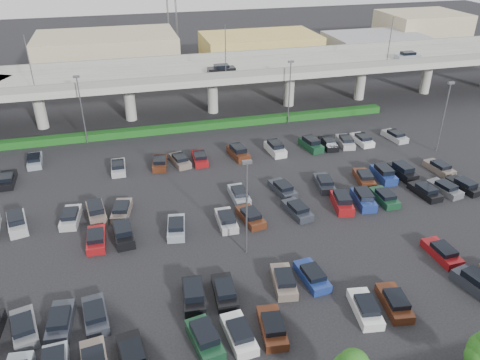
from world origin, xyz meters
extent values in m
plane|color=black|center=(0.00, 0.00, 0.00)|extent=(280.00, 280.00, 0.00)
cube|color=gray|center=(0.00, 32.00, 7.25)|extent=(150.00, 13.00, 1.10)
cube|color=slate|center=(0.00, 25.75, 8.30)|extent=(150.00, 0.50, 1.00)
cube|color=slate|center=(0.00, 38.25, 8.30)|extent=(150.00, 0.50, 1.00)
cylinder|color=gray|center=(-23.00, 32.00, 3.35)|extent=(1.80, 1.80, 6.70)
cube|color=slate|center=(-23.00, 32.00, 6.50)|extent=(2.60, 9.75, 0.50)
cylinder|color=gray|center=(-9.00, 32.00, 3.35)|extent=(1.80, 1.80, 6.70)
cube|color=slate|center=(-9.00, 32.00, 6.50)|extent=(2.60, 9.75, 0.50)
cylinder|color=gray|center=(5.00, 32.00, 3.35)|extent=(1.80, 1.80, 6.70)
cube|color=slate|center=(5.00, 32.00, 6.50)|extent=(2.60, 9.75, 0.50)
cylinder|color=gray|center=(19.00, 32.00, 3.35)|extent=(1.80, 1.80, 6.70)
cube|color=slate|center=(19.00, 32.00, 6.50)|extent=(2.60, 9.75, 0.50)
cylinder|color=gray|center=(33.00, 32.00, 3.35)|extent=(1.80, 1.80, 6.70)
cube|color=slate|center=(33.00, 32.00, 6.50)|extent=(2.60, 9.75, 0.50)
cylinder|color=gray|center=(47.00, 32.00, 3.35)|extent=(1.80, 1.80, 6.70)
cube|color=slate|center=(47.00, 32.00, 6.50)|extent=(2.60, 9.75, 0.50)
cube|color=black|center=(6.00, 29.00, 8.21)|extent=(4.40, 1.82, 0.82)
cube|color=black|center=(6.00, 29.00, 8.84)|extent=(2.30, 1.60, 0.50)
cube|color=gray|center=(40.00, 29.00, 8.21)|extent=(4.40, 1.82, 0.82)
cube|color=black|center=(40.00, 29.00, 8.84)|extent=(2.30, 1.60, 0.50)
cylinder|color=#535359|center=(-22.00, 25.90, 11.80)|extent=(0.14, 0.14, 8.00)
cylinder|color=#535359|center=(6.00, 25.90, 11.80)|extent=(0.14, 0.14, 8.00)
cylinder|color=#535359|center=(34.00, 25.90, 11.80)|extent=(0.14, 0.14, 8.00)
cube|color=#134214|center=(0.00, 25.00, 0.55)|extent=(66.00, 1.60, 1.10)
cube|color=black|center=(-14.50, -18.70, 1.04)|extent=(1.85, 2.47, 0.50)
cube|color=black|center=(-11.75, -18.50, 0.41)|extent=(2.40, 4.61, 0.82)
cube|color=black|center=(-11.75, -18.70, 1.04)|extent=(1.90, 2.50, 0.50)
cube|color=#153C24|center=(-6.25, -18.50, 0.53)|extent=(2.54, 4.65, 1.05)
cube|color=black|center=(-6.25, -18.50, 1.34)|extent=(2.02, 2.83, 0.65)
cube|color=white|center=(-3.50, -18.50, 0.41)|extent=(2.19, 4.54, 0.82)
cube|color=black|center=(-3.50, -18.70, 1.04)|extent=(1.79, 2.43, 0.50)
cube|color=#4D2514|center=(-0.75, -18.50, 0.41)|extent=(2.30, 4.58, 0.82)
cube|color=black|center=(-0.75, -18.70, 1.04)|extent=(1.85, 2.47, 0.50)
cube|color=white|center=(7.50, -18.50, 0.41)|extent=(2.42, 4.61, 0.82)
cube|color=black|center=(7.50, -18.70, 1.04)|extent=(1.91, 2.50, 0.50)
cube|color=#4D2514|center=(10.25, -18.50, 0.41)|extent=(2.43, 4.62, 0.82)
cube|color=black|center=(10.25, -18.70, 1.04)|extent=(1.91, 2.51, 0.50)
cube|color=#292C35|center=(18.50, -18.50, 0.53)|extent=(2.69, 4.68, 1.05)
cube|color=black|center=(18.50, -18.50, 1.34)|extent=(2.11, 2.88, 0.65)
cube|color=#57595E|center=(-20.00, -13.50, 0.41)|extent=(2.77, 4.70, 0.82)
cube|color=black|center=(-20.00, -13.69, 1.04)|extent=(2.08, 2.60, 0.50)
cube|color=#292C35|center=(-17.25, -13.50, 0.41)|extent=(2.19, 4.54, 0.82)
cube|color=black|center=(-17.25, -13.70, 1.04)|extent=(1.79, 2.43, 0.50)
cube|color=#292C35|center=(-14.50, -13.50, 0.41)|extent=(2.34, 4.59, 0.82)
cube|color=black|center=(-14.50, -13.70, 1.04)|extent=(1.87, 2.48, 0.50)
cube|color=black|center=(-6.25, -13.50, 0.53)|extent=(2.21, 4.55, 1.05)
cube|color=black|center=(-6.25, -13.50, 1.34)|extent=(1.83, 2.73, 0.65)
cube|color=black|center=(-3.50, -13.50, 0.41)|extent=(2.06, 4.49, 0.82)
cube|color=black|center=(-3.50, -13.70, 1.04)|extent=(1.72, 2.38, 0.50)
cube|color=#6E6056|center=(2.00, -13.50, 0.41)|extent=(2.44, 4.62, 0.82)
cube|color=black|center=(2.00, -13.70, 1.04)|extent=(1.92, 2.51, 0.50)
cube|color=navy|center=(4.75, -13.50, 0.41)|extent=(2.18, 4.54, 0.82)
cube|color=black|center=(4.75, -13.70, 1.04)|extent=(1.79, 2.43, 0.50)
cube|color=maroon|center=(18.50, -13.50, 0.41)|extent=(1.98, 4.46, 0.82)
cube|color=black|center=(18.50, -13.70, 1.04)|extent=(1.68, 2.36, 0.50)
cube|color=maroon|center=(-14.50, -2.50, 0.41)|extent=(1.89, 4.43, 0.82)
cube|color=black|center=(-14.50, -2.70, 1.04)|extent=(1.64, 2.33, 0.50)
cube|color=black|center=(-11.75, -2.50, 0.53)|extent=(2.22, 4.55, 1.05)
cube|color=black|center=(-11.75, -2.50, 1.34)|extent=(1.84, 2.74, 0.65)
cube|color=gray|center=(-6.25, -2.50, 0.41)|extent=(2.47, 4.63, 0.82)
cube|color=black|center=(-6.25, -2.70, 1.04)|extent=(1.93, 2.52, 0.50)
cube|color=#A7A7AB|center=(-0.75, -2.50, 0.41)|extent=(1.88, 4.42, 0.82)
cube|color=black|center=(-0.75, -2.70, 1.04)|extent=(1.63, 2.32, 0.50)
cube|color=#4D2514|center=(2.00, -2.50, 0.41)|extent=(2.53, 4.64, 0.82)
cube|color=black|center=(2.00, -2.70, 1.04)|extent=(1.96, 2.53, 0.50)
cube|color=#292C35|center=(7.50, -2.50, 0.41)|extent=(2.52, 4.64, 0.82)
cube|color=black|center=(7.50, -2.70, 1.04)|extent=(1.96, 2.53, 0.50)
cube|color=maroon|center=(13.00, -2.50, 0.53)|extent=(2.62, 4.66, 1.05)
cube|color=black|center=(13.00, -2.50, 1.34)|extent=(2.06, 2.86, 0.65)
cube|color=navy|center=(15.75, -2.50, 0.53)|extent=(2.40, 4.61, 1.05)
cube|color=black|center=(15.75, -2.50, 1.34)|extent=(1.94, 2.79, 0.65)
cube|color=#153C24|center=(18.50, -2.50, 0.41)|extent=(1.83, 4.40, 0.82)
cube|color=black|center=(18.50, -2.70, 1.04)|extent=(1.61, 2.30, 0.50)
cube|color=black|center=(24.00, -2.50, 0.41)|extent=(2.30, 4.58, 0.82)
cube|color=black|center=(24.00, -2.70, 1.04)|extent=(1.85, 2.46, 0.50)
cube|color=#57595E|center=(26.75, -2.50, 0.41)|extent=(2.64, 4.67, 0.82)
cube|color=black|center=(26.75, -2.70, 1.04)|extent=(2.02, 2.57, 0.50)
cube|color=black|center=(29.50, -2.50, 0.41)|extent=(2.65, 4.67, 0.82)
cube|color=black|center=(29.50, -2.70, 1.04)|extent=(2.02, 2.57, 0.50)
cube|color=#A7A7AB|center=(-22.75, 2.50, 0.53)|extent=(2.72, 4.69, 1.05)
cube|color=black|center=(-22.75, 2.50, 1.34)|extent=(2.12, 2.88, 0.65)
cube|color=#A7A7AB|center=(-17.25, 2.50, 0.41)|extent=(2.30, 4.58, 0.82)
cube|color=black|center=(-17.25, 2.30, 1.04)|extent=(1.85, 2.47, 0.50)
cube|color=#6E6056|center=(-14.50, 2.50, 0.53)|extent=(2.40, 4.61, 1.05)
cube|color=black|center=(-14.50, 2.50, 1.34)|extent=(1.94, 2.79, 0.65)
cube|color=#6E6056|center=(-11.75, 2.50, 0.41)|extent=(2.68, 4.68, 0.82)
cube|color=black|center=(-11.75, 2.30, 1.04)|extent=(2.04, 2.58, 0.50)
cube|color=gray|center=(2.00, 2.50, 0.41)|extent=(1.89, 4.43, 0.82)
cube|color=black|center=(2.00, 2.30, 1.04)|extent=(1.64, 2.33, 0.50)
cube|color=#292C35|center=(7.50, 2.50, 0.41)|extent=(2.53, 4.64, 0.82)
cube|color=black|center=(7.50, 2.30, 1.04)|extent=(1.96, 2.53, 0.50)
cube|color=#292C35|center=(13.00, 2.50, 0.41)|extent=(2.47, 4.63, 0.82)
cube|color=black|center=(13.00, 2.30, 1.04)|extent=(1.93, 2.52, 0.50)
cube|color=#4D2514|center=(18.50, 2.50, 0.41)|extent=(2.65, 4.67, 0.82)
cube|color=black|center=(18.50, 2.30, 1.04)|extent=(2.02, 2.57, 0.50)
cube|color=navy|center=(21.25, 2.50, 0.53)|extent=(2.01, 4.48, 1.05)
cube|color=black|center=(21.25, 2.50, 1.34)|extent=(1.72, 2.67, 0.65)
cube|color=black|center=(24.00, 2.50, 0.53)|extent=(2.18, 4.53, 1.05)
cube|color=black|center=(24.00, 2.50, 1.34)|extent=(1.81, 2.72, 0.65)
cube|color=#6E6056|center=(29.50, 2.50, 0.41)|extent=(2.34, 4.59, 0.82)
cube|color=black|center=(29.50, 2.30, 1.04)|extent=(1.87, 2.48, 0.50)
cube|color=black|center=(-25.50, 13.50, 0.41)|extent=(1.87, 4.42, 0.82)
cube|color=black|center=(-25.50, 13.30, 1.04)|extent=(1.63, 2.32, 0.50)
cube|color=#A7A7AB|center=(-11.75, 13.50, 0.41)|extent=(1.89, 4.43, 0.82)
cube|color=black|center=(-11.75, 13.30, 1.04)|extent=(1.64, 2.32, 0.50)
cube|color=#4D2514|center=(-6.25, 13.50, 0.41)|extent=(2.44, 4.62, 0.82)
cube|color=black|center=(-6.25, 13.30, 1.04)|extent=(1.92, 2.51, 0.50)
cube|color=#6E6056|center=(-3.50, 13.50, 0.41)|extent=(2.68, 4.68, 0.82)
cube|color=black|center=(-3.50, 13.30, 1.04)|extent=(2.04, 2.58, 0.50)
cube|color=maroon|center=(-0.75, 13.50, 0.41)|extent=(2.00, 4.47, 0.82)
cube|color=black|center=(-0.75, 13.30, 1.04)|extent=(1.69, 2.36, 0.50)
cube|color=#4D2514|center=(4.75, 13.50, 0.53)|extent=(2.49, 4.63, 1.05)
cube|color=black|center=(4.75, 13.50, 1.34)|extent=(1.99, 2.82, 0.65)
cube|color=silver|center=(10.25, 13.50, 0.53)|extent=(2.17, 4.53, 1.05)
cube|color=black|center=(10.25, 13.50, 1.34)|extent=(1.80, 2.72, 0.65)
cube|color=#153C24|center=(15.75, 13.50, 0.53)|extent=(2.51, 4.64, 1.05)
cube|color=black|center=(15.75, 13.50, 1.34)|extent=(2.00, 2.83, 0.65)
cube|color=black|center=(18.50, 13.50, 0.41)|extent=(2.16, 4.53, 0.82)
cube|color=black|center=(18.50, 13.30, 1.04)|extent=(1.78, 2.42, 0.50)
cube|color=#A7A7AB|center=(21.25, 13.50, 0.41)|extent=(2.48, 4.63, 0.82)
cube|color=black|center=(21.25, 13.30, 1.04)|extent=(1.94, 2.52, 0.50)
cube|color=white|center=(24.00, 13.50, 0.41)|extent=(2.00, 4.47, 0.82)
cube|color=black|center=(24.00, 13.30, 1.04)|extent=(1.69, 2.36, 0.50)
cube|color=#A7A7AB|center=(29.50, 13.50, 0.41)|extent=(2.40, 4.61, 0.82)
cube|color=black|center=(29.50, 13.30, 1.04)|extent=(1.90, 2.50, 0.50)
cube|color=gray|center=(-22.75, 18.50, 0.41)|extent=(2.13, 4.52, 0.82)
cube|color=black|center=(-22.75, 18.30, 1.04)|extent=(1.76, 2.41, 0.50)
cylinder|color=#535359|center=(33.00, 8.00, 5.00)|extent=(0.18, 0.18, 10.00)
cube|color=#535359|center=(33.00, 8.00, 10.15)|extent=(0.90, 0.38, 0.30)
cylinder|color=#535359|center=(-16.00, 24.00, 5.00)|extent=(0.18, 0.18, 10.00)
cube|color=#535359|center=(-16.00, 24.00, 10.15)|extent=(0.90, 0.38, 0.30)
cylinder|color=#535359|center=(16.00, 24.00, 5.00)|extent=(0.18, 0.18, 10.00)
cube|color=#535359|center=(16.00, 24.00, 10.15)|extent=(0.90, 0.38, 0.30)
cylinder|color=#535359|center=(0.00, -8.00, 5.00)|extent=(0.18, 0.18, 10.00)
cube|color=#535359|center=(0.00, -8.00, 10.15)|extent=(0.90, 0.38, 0.30)
cube|color=tan|center=(-12.00, 64.00, 4.00)|extent=(30.00, 18.00, 8.00)
cube|color=tan|center=(22.00, 60.00, 3.50)|extent=(26.00, 15.00, 7.00)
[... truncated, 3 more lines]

